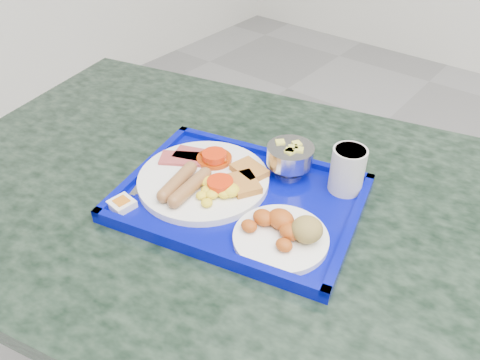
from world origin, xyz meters
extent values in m
cylinder|color=slate|center=(-1.00, 0.23, 0.39)|extent=(0.12, 0.12, 0.71)
cube|color=black|center=(-1.00, 0.23, 0.76)|extent=(1.42, 1.11, 0.04)
cube|color=#030997|center=(-0.96, 0.22, 0.79)|extent=(0.50, 0.41, 0.01)
cube|color=#030997|center=(-1.00, 0.37, 0.81)|extent=(0.43, 0.12, 0.01)
cube|color=#030997|center=(-0.92, 0.07, 0.81)|extent=(0.43, 0.12, 0.01)
cube|color=#030997|center=(-0.76, 0.27, 0.81)|extent=(0.09, 0.31, 0.01)
cube|color=#030997|center=(-1.16, 0.17, 0.81)|extent=(0.09, 0.31, 0.01)
cylinder|color=white|center=(-1.04, 0.21, 0.81)|extent=(0.25, 0.25, 0.01)
cube|color=#B0464A|center=(-1.10, 0.25, 0.82)|extent=(0.10, 0.07, 0.01)
cube|color=#B0464A|center=(-1.11, 0.22, 0.82)|extent=(0.10, 0.09, 0.01)
cylinder|color=#A53506|center=(-1.06, 0.26, 0.82)|extent=(0.07, 0.07, 0.01)
sphere|color=#A53506|center=(-1.07, 0.28, 0.82)|extent=(0.01, 0.01, 0.01)
sphere|color=#A53506|center=(-1.09, 0.26, 0.82)|extent=(0.01, 0.01, 0.01)
sphere|color=#A53506|center=(-1.05, 0.27, 0.82)|extent=(0.01, 0.01, 0.01)
sphere|color=#A53506|center=(-1.06, 0.29, 0.82)|extent=(0.01, 0.01, 0.01)
sphere|color=#A53506|center=(-1.04, 0.26, 0.82)|extent=(0.01, 0.01, 0.01)
sphere|color=#A53506|center=(-1.07, 0.28, 0.82)|extent=(0.01, 0.01, 0.01)
sphere|color=#A53506|center=(-1.06, 0.26, 0.82)|extent=(0.01, 0.01, 0.01)
sphere|color=#A53506|center=(-1.03, 0.26, 0.82)|extent=(0.01, 0.01, 0.01)
sphere|color=#A53506|center=(-1.06, 0.24, 0.82)|extent=(0.01, 0.01, 0.01)
sphere|color=#A53506|center=(-1.06, 0.25, 0.82)|extent=(0.01, 0.01, 0.01)
sphere|color=#A53506|center=(-1.04, 0.26, 0.82)|extent=(0.01, 0.01, 0.01)
sphere|color=#A53506|center=(-1.05, 0.24, 0.82)|extent=(0.01, 0.01, 0.01)
sphere|color=#A53506|center=(-1.04, 0.26, 0.82)|extent=(0.01, 0.01, 0.01)
cube|color=#BF772F|center=(-0.98, 0.27, 0.82)|extent=(0.08, 0.06, 0.01)
cube|color=#BF772F|center=(-0.96, 0.23, 0.82)|extent=(0.08, 0.08, 0.01)
cylinder|color=brown|center=(-1.06, 0.16, 0.83)|extent=(0.05, 0.10, 0.03)
cylinder|color=brown|center=(-1.03, 0.16, 0.83)|extent=(0.04, 0.10, 0.03)
ellipsoid|color=yellow|center=(-0.98, 0.20, 0.82)|extent=(0.03, 0.03, 0.02)
ellipsoid|color=yellow|center=(-1.00, 0.18, 0.82)|extent=(0.03, 0.03, 0.02)
ellipsoid|color=yellow|center=(-0.97, 0.20, 0.82)|extent=(0.03, 0.03, 0.02)
ellipsoid|color=yellow|center=(-0.97, 0.19, 0.82)|extent=(0.03, 0.03, 0.02)
ellipsoid|color=yellow|center=(-0.99, 0.17, 0.82)|extent=(0.03, 0.03, 0.02)
ellipsoid|color=yellow|center=(-1.00, 0.16, 0.82)|extent=(0.02, 0.02, 0.01)
ellipsoid|color=yellow|center=(-0.98, 0.15, 0.82)|extent=(0.02, 0.02, 0.01)
ellipsoid|color=yellow|center=(-1.01, 0.19, 0.82)|extent=(0.03, 0.03, 0.02)
cylinder|color=red|center=(-1.06, 0.26, 0.83)|extent=(0.05, 0.05, 0.01)
cylinder|color=red|center=(-0.99, 0.20, 0.83)|extent=(0.05, 0.05, 0.01)
cylinder|color=white|center=(-0.83, 0.17, 0.81)|extent=(0.16, 0.16, 0.01)
ellipsoid|color=#AB4914|center=(-0.81, 0.15, 0.82)|extent=(0.03, 0.02, 0.02)
ellipsoid|color=#AB4914|center=(-0.82, 0.18, 0.82)|extent=(0.04, 0.03, 0.03)
ellipsoid|color=#AB4914|center=(-0.85, 0.19, 0.83)|extent=(0.05, 0.04, 0.03)
ellipsoid|color=#AB4914|center=(-0.88, 0.18, 0.82)|extent=(0.04, 0.03, 0.03)
ellipsoid|color=#AB4914|center=(-0.88, 0.15, 0.82)|extent=(0.03, 0.02, 0.02)
ellipsoid|color=olive|center=(-0.80, 0.19, 0.83)|extent=(0.05, 0.05, 0.04)
cylinder|color=#BCBCBE|center=(-0.93, 0.34, 0.80)|extent=(0.06, 0.06, 0.01)
cylinder|color=#BCBCBE|center=(-0.93, 0.34, 0.81)|extent=(0.02, 0.02, 0.02)
cylinder|color=#BCBCBE|center=(-0.93, 0.34, 0.84)|extent=(0.09, 0.09, 0.04)
cube|color=#EFEE5B|center=(-0.93, 0.34, 0.86)|extent=(0.02, 0.02, 0.01)
cube|color=#EFEE5B|center=(-0.96, 0.34, 0.86)|extent=(0.02, 0.02, 0.01)
cube|color=#EFEE5B|center=(-0.92, 0.33, 0.86)|extent=(0.02, 0.02, 0.01)
cube|color=#EFEE5B|center=(-0.93, 0.36, 0.86)|extent=(0.02, 0.02, 0.01)
cube|color=#EFEE5B|center=(-0.91, 0.34, 0.86)|extent=(0.02, 0.02, 0.01)
cube|color=#EFEE5B|center=(-0.92, 0.32, 0.86)|extent=(0.02, 0.02, 0.01)
cylinder|color=silver|center=(-0.82, 0.36, 0.84)|extent=(0.06, 0.06, 0.09)
cylinder|color=orange|center=(-0.82, 0.36, 0.88)|extent=(0.06, 0.06, 0.01)
cube|color=#BCBCBE|center=(-1.13, 0.16, 0.80)|extent=(0.06, 0.11, 0.00)
ellipsoid|color=#BCBCBE|center=(-1.10, 0.22, 0.80)|extent=(0.04, 0.04, 0.01)
cube|color=#BCBCBE|center=(-1.15, 0.17, 0.80)|extent=(0.07, 0.16, 0.00)
cube|color=white|center=(-1.11, 0.06, 0.81)|extent=(0.04, 0.04, 0.01)
cube|color=orange|center=(-1.11, 0.06, 0.81)|extent=(0.03, 0.03, 0.00)
camera|label=1|loc=(-0.54, -0.30, 1.36)|focal=35.00mm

